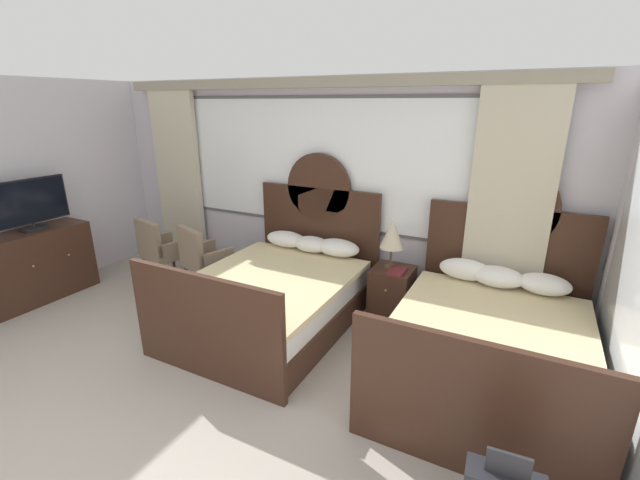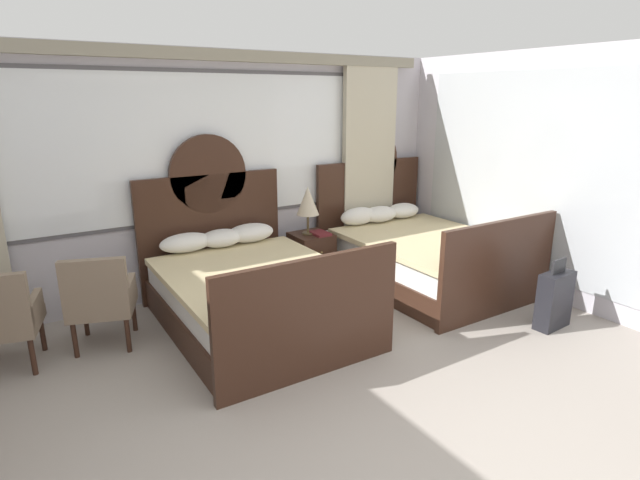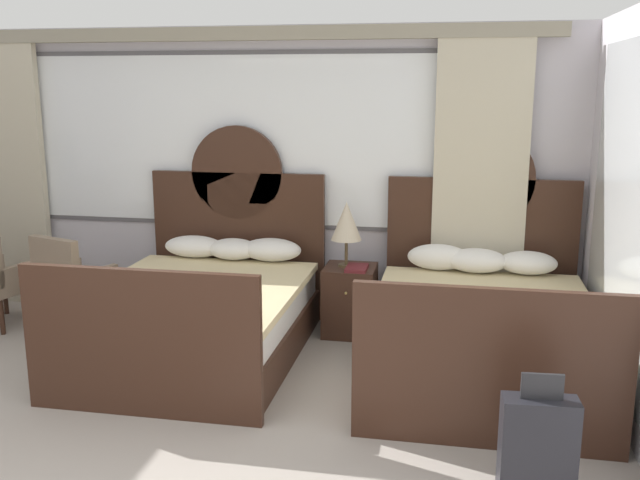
# 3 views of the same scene
# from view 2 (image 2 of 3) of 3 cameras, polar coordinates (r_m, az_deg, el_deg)

# --- Properties ---
(wall_back_window) EXTENTS (6.41, 0.22, 2.70)m
(wall_back_window) POSITION_cam_2_polar(r_m,az_deg,el_deg) (5.71, -13.73, 7.83)
(wall_back_window) COLOR silver
(wall_back_window) RESTS_ON ground_plane
(wall_right_mirror) EXTENTS (0.08, 4.53, 2.70)m
(wall_right_mirror) POSITION_cam_2_polar(r_m,az_deg,el_deg) (5.98, 25.79, 6.27)
(wall_right_mirror) COLOR silver
(wall_right_mirror) RESTS_ON ground_plane
(bed_near_window) EXTENTS (1.66, 2.23, 1.81)m
(bed_near_window) POSITION_cam_2_polar(r_m,az_deg,el_deg) (5.01, -7.89, -5.62)
(bed_near_window) COLOR #382116
(bed_near_window) RESTS_ON ground_plane
(bed_near_mirror) EXTENTS (1.66, 2.23, 1.81)m
(bed_near_mirror) POSITION_cam_2_polar(r_m,az_deg,el_deg) (6.20, 11.28, -1.48)
(bed_near_mirror) COLOR #382116
(bed_near_mirror) RESTS_ON ground_plane
(nightstand_between_beds) EXTENTS (0.45, 0.47, 0.61)m
(nightstand_between_beds) POSITION_cam_2_polar(r_m,az_deg,el_deg) (6.09, -1.00, -2.07)
(nightstand_between_beds) COLOR #382116
(nightstand_between_beds) RESTS_ON ground_plane
(table_lamp_on_nightstand) EXTENTS (0.27, 0.27, 0.58)m
(table_lamp_on_nightstand) POSITION_cam_2_polar(r_m,az_deg,el_deg) (5.90, -1.40, 4.44)
(table_lamp_on_nightstand) COLOR brown
(table_lamp_on_nightstand) RESTS_ON nightstand_between_beds
(book_on_nightstand) EXTENTS (0.18, 0.26, 0.03)m
(book_on_nightstand) POSITION_cam_2_polar(r_m,az_deg,el_deg) (5.96, 0.01, 0.76)
(book_on_nightstand) COLOR maroon
(book_on_nightstand) RESTS_ON nightstand_between_beds
(armchair_by_window_left) EXTENTS (0.68, 0.68, 0.89)m
(armchair_by_window_left) POSITION_cam_2_polar(r_m,az_deg,el_deg) (4.88, -23.76, -6.04)
(armchair_by_window_left) COLOR #84705B
(armchair_by_window_left) RESTS_ON ground_plane
(armchair_by_window_centre) EXTENTS (0.65, 0.65, 0.89)m
(armchair_by_window_centre) POSITION_cam_2_polar(r_m,az_deg,el_deg) (4.85, -32.69, -7.42)
(armchair_by_window_centre) COLOR #84705B
(armchair_by_window_centre) RESTS_ON ground_plane
(suitcase_on_floor) EXTENTS (0.41, 0.20, 0.71)m
(suitcase_on_floor) POSITION_cam_2_polar(r_m,az_deg,el_deg) (5.43, 25.16, -6.19)
(suitcase_on_floor) COLOR black
(suitcase_on_floor) RESTS_ON ground_plane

